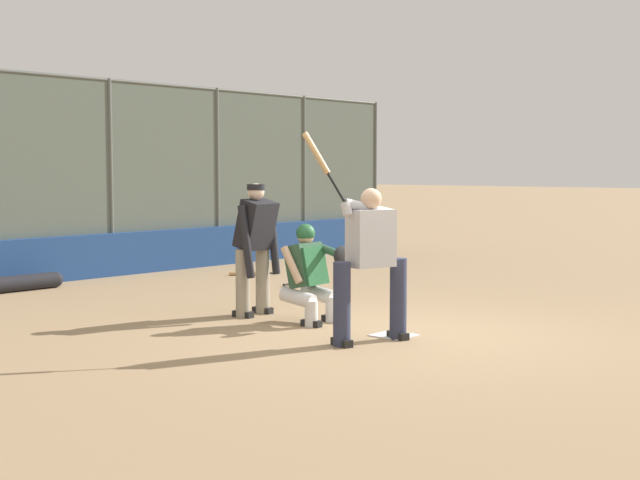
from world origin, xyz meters
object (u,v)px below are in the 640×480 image
object	(u,v)px
batter_at_plate	(370,259)
equipment_bag_dugout_side	(25,283)
spare_bat_near_backstop	(247,274)
spare_bat_third_base_side	(302,281)
catcher_behind_plate	(311,272)
umpire_home	(255,245)

from	to	relation	value
batter_at_plate	equipment_bag_dugout_side	distance (m)	6.67
spare_bat_near_backstop	spare_bat_third_base_side	xyz separation A→B (m)	(0.16, 1.49, 0.00)
catcher_behind_plate	umpire_home	xyz separation A→B (m)	(0.07, -0.90, 0.29)
umpire_home	equipment_bag_dugout_side	xyz separation A→B (m)	(0.78, -4.39, -0.79)
umpire_home	spare_bat_third_base_side	size ratio (longest dim) A/B	1.96
catcher_behind_plate	spare_bat_near_backstop	bearing A→B (deg)	-129.55
batter_at_plate	spare_bat_third_base_side	bearing A→B (deg)	-113.02
spare_bat_third_base_side	equipment_bag_dugout_side	world-z (taller)	equipment_bag_dugout_side
batter_at_plate	catcher_behind_plate	xyz separation A→B (m)	(-0.49, -1.33, -0.29)
batter_at_plate	catcher_behind_plate	world-z (taller)	batter_at_plate
spare_bat_third_base_side	equipment_bag_dugout_side	bearing A→B (deg)	132.69
spare_bat_near_backstop	equipment_bag_dugout_side	bearing A→B (deg)	23.10
spare_bat_near_backstop	equipment_bag_dugout_side	size ratio (longest dim) A/B	0.54
umpire_home	spare_bat_third_base_side	distance (m)	3.43
umpire_home	equipment_bag_dugout_side	bearing A→B (deg)	-86.64
spare_bat_near_backstop	spare_bat_third_base_side	world-z (taller)	same
batter_at_plate	catcher_behind_plate	bearing A→B (deg)	-94.77
catcher_behind_plate	equipment_bag_dugout_side	bearing A→B (deg)	-86.02
spare_bat_near_backstop	batter_at_plate	bearing A→B (deg)	98.30
equipment_bag_dugout_side	catcher_behind_plate	bearing A→B (deg)	99.14
umpire_home	catcher_behind_plate	bearing A→B (deg)	88.00
batter_at_plate	equipment_bag_dugout_side	bearing A→B (deg)	-71.41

